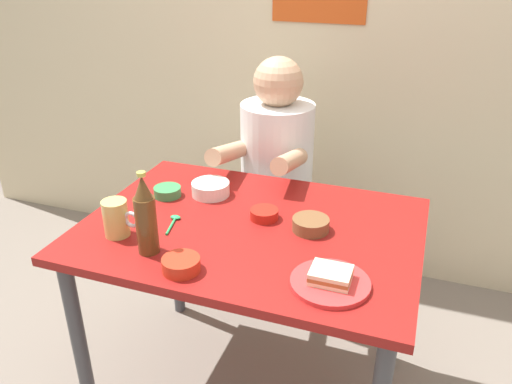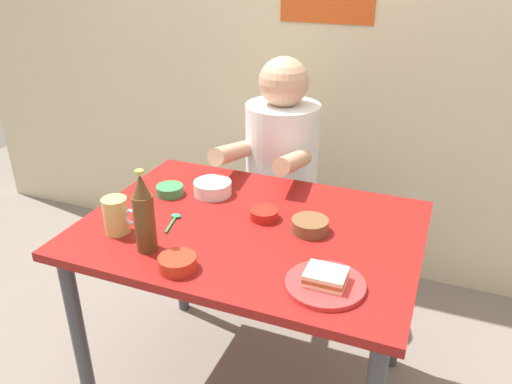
{
  "view_description": "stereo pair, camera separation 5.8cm",
  "coord_description": "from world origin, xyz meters",
  "px_view_note": "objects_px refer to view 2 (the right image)",
  "views": [
    {
      "loc": [
        0.5,
        -1.37,
        1.57
      ],
      "look_at": [
        0.0,
        0.05,
        0.84
      ],
      "focal_mm": 35.57,
      "sensor_mm": 36.0,
      "label": 1
    },
    {
      "loc": [
        0.56,
        -1.35,
        1.57
      ],
      "look_at": [
        0.0,
        0.05,
        0.84
      ],
      "focal_mm": 35.57,
      "sensor_mm": 36.0,
      "label": 2
    }
  ],
  "objects_px": {
    "stool": "(280,232)",
    "person_seated": "(281,151)",
    "sandwich": "(326,277)",
    "beer_bottle": "(144,215)",
    "beer_mug": "(117,216)",
    "plate_orange": "(325,284)",
    "dining_table": "(251,249)",
    "rice_bowl_white": "(213,187)"
  },
  "relations": [
    {
      "from": "stool",
      "to": "sandwich",
      "type": "relative_size",
      "value": 4.09
    },
    {
      "from": "dining_table",
      "to": "beer_bottle",
      "type": "relative_size",
      "value": 4.2
    },
    {
      "from": "person_seated",
      "to": "beer_bottle",
      "type": "height_order",
      "value": "person_seated"
    },
    {
      "from": "stool",
      "to": "plate_orange",
      "type": "bearing_deg",
      "value": -63.88
    },
    {
      "from": "stool",
      "to": "beer_mug",
      "type": "xyz_separation_m",
      "value": [
        -0.27,
        -0.83,
        0.45
      ]
    },
    {
      "from": "dining_table",
      "to": "stool",
      "type": "bearing_deg",
      "value": 99.75
    },
    {
      "from": "stool",
      "to": "beer_mug",
      "type": "bearing_deg",
      "value": -108.04
    },
    {
      "from": "stool",
      "to": "person_seated",
      "type": "relative_size",
      "value": 0.63
    },
    {
      "from": "dining_table",
      "to": "beer_mug",
      "type": "bearing_deg",
      "value": -152.29
    },
    {
      "from": "person_seated",
      "to": "beer_bottle",
      "type": "relative_size",
      "value": 2.75
    },
    {
      "from": "stool",
      "to": "rice_bowl_white",
      "type": "height_order",
      "value": "rice_bowl_white"
    },
    {
      "from": "person_seated",
      "to": "beer_bottle",
      "type": "xyz_separation_m",
      "value": [
        -0.13,
        -0.87,
        0.09
      ]
    },
    {
      "from": "sandwich",
      "to": "rice_bowl_white",
      "type": "xyz_separation_m",
      "value": [
        -0.54,
        0.4,
        -0.0
      ]
    },
    {
      "from": "dining_table",
      "to": "sandwich",
      "type": "distance_m",
      "value": 0.41
    },
    {
      "from": "beer_mug",
      "to": "beer_bottle",
      "type": "height_order",
      "value": "beer_bottle"
    },
    {
      "from": "beer_mug",
      "to": "sandwich",
      "type": "bearing_deg",
      "value": -2.98
    },
    {
      "from": "stool",
      "to": "beer_bottle",
      "type": "xyz_separation_m",
      "value": [
        -0.13,
        -0.88,
        0.51
      ]
    },
    {
      "from": "plate_orange",
      "to": "dining_table",
      "type": "bearing_deg",
      "value": 143.37
    },
    {
      "from": "plate_orange",
      "to": "rice_bowl_white",
      "type": "distance_m",
      "value": 0.67
    },
    {
      "from": "sandwich",
      "to": "beer_bottle",
      "type": "relative_size",
      "value": 0.42
    },
    {
      "from": "dining_table",
      "to": "plate_orange",
      "type": "bearing_deg",
      "value": -36.63
    },
    {
      "from": "stool",
      "to": "rice_bowl_white",
      "type": "relative_size",
      "value": 3.21
    },
    {
      "from": "beer_bottle",
      "to": "rice_bowl_white",
      "type": "xyz_separation_m",
      "value": [
        0.02,
        0.42,
        -0.09
      ]
    },
    {
      "from": "sandwich",
      "to": "beer_bottle",
      "type": "xyz_separation_m",
      "value": [
        -0.55,
        -0.02,
        0.09
      ]
    },
    {
      "from": "sandwich",
      "to": "stool",
      "type": "bearing_deg",
      "value": 116.12
    },
    {
      "from": "dining_table",
      "to": "sandwich",
      "type": "relative_size",
      "value": 10.0
    },
    {
      "from": "beer_mug",
      "to": "beer_bottle",
      "type": "bearing_deg",
      "value": -20.2
    },
    {
      "from": "stool",
      "to": "person_seated",
      "type": "distance_m",
      "value": 0.42
    },
    {
      "from": "stool",
      "to": "sandwich",
      "type": "bearing_deg",
      "value": -63.88
    },
    {
      "from": "plate_orange",
      "to": "rice_bowl_white",
      "type": "bearing_deg",
      "value": 143.2
    },
    {
      "from": "stool",
      "to": "rice_bowl_white",
      "type": "xyz_separation_m",
      "value": [
        -0.11,
        -0.46,
        0.42
      ]
    },
    {
      "from": "person_seated",
      "to": "stool",
      "type": "bearing_deg",
      "value": 90.0
    },
    {
      "from": "dining_table",
      "to": "plate_orange",
      "type": "relative_size",
      "value": 5.0
    },
    {
      "from": "stool",
      "to": "beer_bottle",
      "type": "height_order",
      "value": "beer_bottle"
    },
    {
      "from": "plate_orange",
      "to": "beer_mug",
      "type": "xyz_separation_m",
      "value": [
        -0.69,
        0.04,
        0.05
      ]
    },
    {
      "from": "dining_table",
      "to": "person_seated",
      "type": "bearing_deg",
      "value": 99.92
    },
    {
      "from": "beer_mug",
      "to": "rice_bowl_white",
      "type": "bearing_deg",
      "value": 66.45
    },
    {
      "from": "dining_table",
      "to": "beer_mug",
      "type": "xyz_separation_m",
      "value": [
        -0.38,
        -0.2,
        0.15
      ]
    },
    {
      "from": "stool",
      "to": "beer_mug",
      "type": "relative_size",
      "value": 3.57
    },
    {
      "from": "beer_bottle",
      "to": "dining_table",
      "type": "bearing_deg",
      "value": 46.77
    },
    {
      "from": "rice_bowl_white",
      "to": "dining_table",
      "type": "bearing_deg",
      "value": -37.05
    },
    {
      "from": "beer_bottle",
      "to": "person_seated",
      "type": "bearing_deg",
      "value": 81.65
    }
  ]
}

